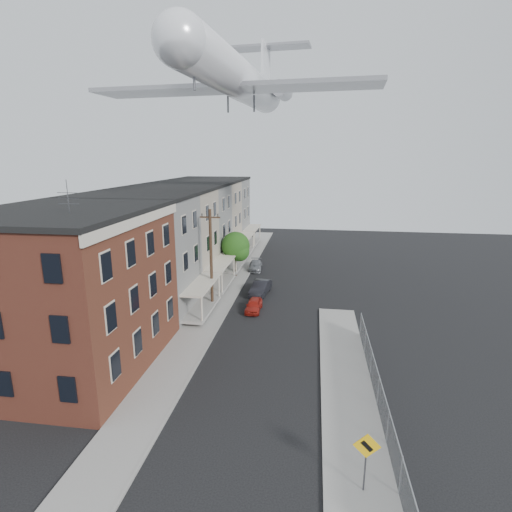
{
  "coord_description": "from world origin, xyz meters",
  "views": [
    {
      "loc": [
        3.21,
        -14.98,
        13.34
      ],
      "look_at": [
        -0.07,
        7.43,
        7.69
      ],
      "focal_mm": 28.0,
      "sensor_mm": 36.0,
      "label": 1
    }
  ],
  "objects_px": {
    "car_mid": "(261,288)",
    "street_tree": "(237,247)",
    "airplane": "(240,80)",
    "car_far": "(255,265)",
    "warning_sign": "(366,454)",
    "car_near": "(254,305)",
    "utility_pole": "(211,258)"
  },
  "relations": [
    {
      "from": "street_tree",
      "to": "car_far",
      "type": "bearing_deg",
      "value": 62.1
    },
    {
      "from": "warning_sign",
      "to": "car_near",
      "type": "xyz_separation_m",
      "value": [
        -7.4,
        18.92,
        -1.34
      ]
    },
    {
      "from": "street_tree",
      "to": "car_mid",
      "type": "relative_size",
      "value": 1.27
    },
    {
      "from": "utility_pole",
      "to": "car_near",
      "type": "bearing_deg",
      "value": -1.66
    },
    {
      "from": "utility_pole",
      "to": "airplane",
      "type": "bearing_deg",
      "value": 72.68
    },
    {
      "from": "airplane",
      "to": "car_mid",
      "type": "bearing_deg",
      "value": -25.65
    },
    {
      "from": "car_near",
      "to": "airplane",
      "type": "distance_m",
      "value": 20.47
    },
    {
      "from": "airplane",
      "to": "car_near",
      "type": "bearing_deg",
      "value": -69.02
    },
    {
      "from": "car_near",
      "to": "airplane",
      "type": "relative_size",
      "value": 0.11
    },
    {
      "from": "warning_sign",
      "to": "airplane",
      "type": "height_order",
      "value": "airplane"
    },
    {
      "from": "street_tree",
      "to": "car_near",
      "type": "distance_m",
      "value": 11.01
    },
    {
      "from": "street_tree",
      "to": "car_far",
      "type": "height_order",
      "value": "street_tree"
    },
    {
      "from": "airplane",
      "to": "utility_pole",
      "type": "bearing_deg",
      "value": -107.32
    },
    {
      "from": "car_mid",
      "to": "street_tree",
      "type": "bearing_deg",
      "value": 129.52
    },
    {
      "from": "car_near",
      "to": "airplane",
      "type": "xyz_separation_m",
      "value": [
        -2.11,
        5.52,
        19.6
      ]
    },
    {
      "from": "car_mid",
      "to": "car_far",
      "type": "bearing_deg",
      "value": 109.11
    },
    {
      "from": "utility_pole",
      "to": "car_far",
      "type": "relative_size",
      "value": 2.4
    },
    {
      "from": "warning_sign",
      "to": "airplane",
      "type": "bearing_deg",
      "value": 111.28
    },
    {
      "from": "warning_sign",
      "to": "car_mid",
      "type": "relative_size",
      "value": 0.68
    },
    {
      "from": "warning_sign",
      "to": "car_mid",
      "type": "xyz_separation_m",
      "value": [
        -7.4,
        23.42,
        -1.21
      ]
    },
    {
      "from": "warning_sign",
      "to": "car_mid",
      "type": "bearing_deg",
      "value": 107.54
    },
    {
      "from": "warning_sign",
      "to": "utility_pole",
      "type": "bearing_deg",
      "value": 120.48
    },
    {
      "from": "street_tree",
      "to": "airplane",
      "type": "xyz_separation_m",
      "value": [
        1.36,
        -4.52,
        16.69
      ]
    },
    {
      "from": "car_near",
      "to": "car_mid",
      "type": "relative_size",
      "value": 0.78
    },
    {
      "from": "utility_pole",
      "to": "car_mid",
      "type": "relative_size",
      "value": 2.2
    },
    {
      "from": "warning_sign",
      "to": "street_tree",
      "type": "relative_size",
      "value": 0.54
    },
    {
      "from": "car_mid",
      "to": "airplane",
      "type": "relative_size",
      "value": 0.14
    },
    {
      "from": "utility_pole",
      "to": "car_mid",
      "type": "height_order",
      "value": "utility_pole"
    },
    {
      "from": "utility_pole",
      "to": "airplane",
      "type": "height_order",
      "value": "airplane"
    },
    {
      "from": "street_tree",
      "to": "airplane",
      "type": "height_order",
      "value": "airplane"
    },
    {
      "from": "street_tree",
      "to": "car_far",
      "type": "xyz_separation_m",
      "value": [
        1.67,
        3.16,
        -2.9
      ]
    },
    {
      "from": "warning_sign",
      "to": "car_near",
      "type": "bearing_deg",
      "value": 111.37
    }
  ]
}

